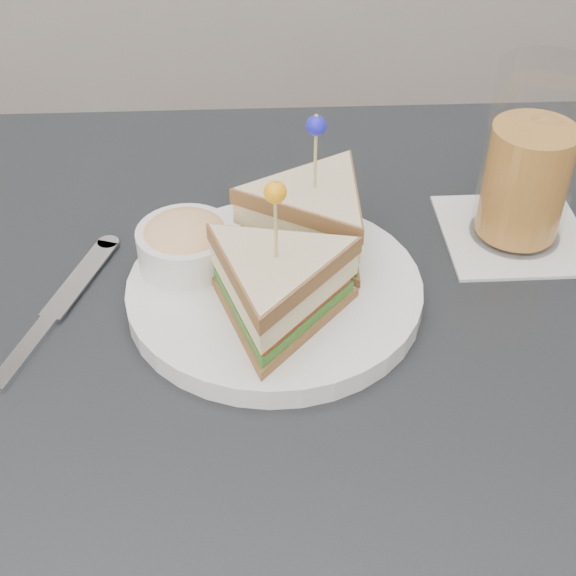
% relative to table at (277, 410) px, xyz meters
% --- Properties ---
extents(table, '(0.80, 0.80, 0.75)m').
position_rel_table_xyz_m(table, '(0.00, 0.00, 0.00)').
color(table, black).
rests_on(table, ground).
extents(plate_meal, '(0.31, 0.31, 0.14)m').
position_rel_table_xyz_m(plate_meal, '(0.01, 0.06, 0.12)').
color(plate_meal, white).
rests_on(plate_meal, table).
extents(cutlery_knife, '(0.08, 0.19, 0.01)m').
position_rel_table_xyz_m(cutlery_knife, '(-0.18, 0.04, 0.08)').
color(cutlery_knife, silver).
rests_on(cutlery_knife, table).
extents(drink_set, '(0.13, 0.13, 0.17)m').
position_rel_table_xyz_m(drink_set, '(0.23, 0.14, 0.15)').
color(drink_set, silver).
rests_on(drink_set, table).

